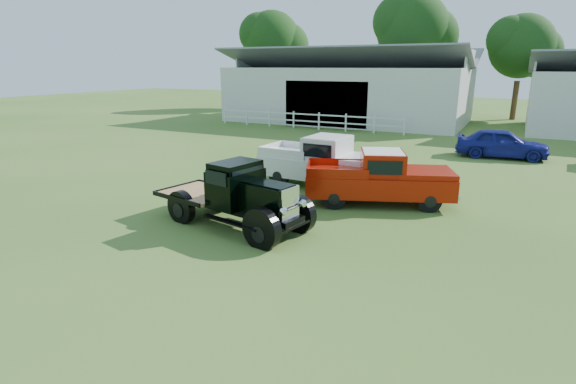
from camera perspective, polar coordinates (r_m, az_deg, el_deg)
The scene contains 10 objects.
ground at distance 11.65m, azimuth -3.60°, elevation -6.29°, with size 120.00×120.00×0.00m, color #36601E.
shed_left at distance 37.46m, azimuth 7.76°, elevation 13.24°, with size 18.80×10.20×5.60m, color #B9BCB1, non-canonical shape.
fence_rail at distance 32.46m, azimuth 2.32°, elevation 9.10°, with size 14.20×0.16×1.20m, color white, non-canonical shape.
tree_a at distance 48.39m, azimuth -2.06°, elevation 16.81°, with size 6.30×6.30×10.50m, color #15330E, non-canonical shape.
tree_b at distance 44.32m, azimuth 15.40°, elevation 17.03°, with size 6.90×6.90×11.50m, color #15330E, non-canonical shape.
tree_c at distance 42.25m, azimuth 27.33°, elevation 14.27°, with size 5.40×5.40×9.00m, color #15330E, non-canonical shape.
vintage_flatbed at distance 12.56m, azimuth -6.90°, elevation -0.24°, with size 4.69×1.86×1.86m, color black, non-canonical shape.
red_pickup at distance 14.83m, azimuth 11.42°, elevation 1.85°, with size 4.83×1.86×1.76m, color #A31506, non-canonical shape.
white_pickup at distance 16.68m, azimuth 4.67°, elevation 3.82°, with size 5.05×1.96×1.85m, color silver, non-canonical shape.
misc_car_blue at distance 24.34m, azimuth 25.52°, elevation 5.61°, with size 1.69×4.20×1.43m, color navy.
Camera 1 is at (5.57, -9.25, 4.37)m, focal length 28.00 mm.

